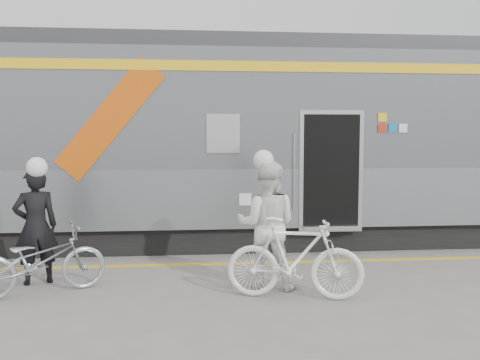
{
  "coord_description": "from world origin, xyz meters",
  "views": [
    {
      "loc": [
        -0.92,
        -6.46,
        2.2
      ],
      "look_at": [
        -0.16,
        1.6,
        1.5
      ],
      "focal_mm": 38.0,
      "sensor_mm": 36.0,
      "label": 1
    }
  ],
  "objects": [
    {
      "name": "bicycle_left",
      "position": [
        -3.04,
        0.69,
        0.48
      ],
      "size": [
        1.91,
        1.31,
        0.95
      ],
      "primitive_type": "imported",
      "rotation": [
        0.0,
        0.0,
        1.99
      ],
      "color": "#B1B4B9",
      "rests_on": "ground"
    },
    {
      "name": "safety_strip",
      "position": [
        0.0,
        2.15,
        0.0
      ],
      "size": [
        24.0,
        0.12,
        0.01
      ],
      "primitive_type": "cube",
      "color": "yellow",
      "rests_on": "ground"
    },
    {
      "name": "man",
      "position": [
        -3.24,
        1.24,
        0.86
      ],
      "size": [
        0.74,
        0.63,
        1.73
      ],
      "primitive_type": "imported",
      "rotation": [
        0.0,
        0.0,
        3.56
      ],
      "color": "black",
      "rests_on": "ground"
    },
    {
      "name": "woman",
      "position": [
        0.15,
        0.72,
        0.92
      ],
      "size": [
        1.03,
        0.89,
        1.84
      ],
      "primitive_type": "imported",
      "rotation": [
        0.0,
        0.0,
        2.9
      ],
      "color": "white",
      "rests_on": "ground"
    },
    {
      "name": "ground",
      "position": [
        0.0,
        0.0,
        0.0
      ],
      "size": [
        90.0,
        90.0,
        0.0
      ],
      "primitive_type": "plane",
      "color": "slate",
      "rests_on": "ground"
    },
    {
      "name": "bicycle_right",
      "position": [
        0.45,
        0.17,
        0.56
      ],
      "size": [
        1.93,
        0.95,
        1.12
      ],
      "primitive_type": "imported",
      "rotation": [
        0.0,
        0.0,
        1.33
      ],
      "color": "white",
      "rests_on": "ground"
    },
    {
      "name": "helmet_man",
      "position": [
        -3.24,
        1.24,
        1.88
      ],
      "size": [
        0.3,
        0.3,
        0.3
      ],
      "primitive_type": "sphere",
      "color": "white",
      "rests_on": "man"
    },
    {
      "name": "train",
      "position": [
        -0.55,
        4.19,
        2.05
      ],
      "size": [
        24.0,
        3.17,
        4.1
      ],
      "color": "black",
      "rests_on": "ground"
    },
    {
      "name": "helmet_woman",
      "position": [
        0.15,
        0.72,
        1.99
      ],
      "size": [
        0.29,
        0.29,
        0.29
      ],
      "primitive_type": "sphere",
      "color": "white",
      "rests_on": "woman"
    }
  ]
}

